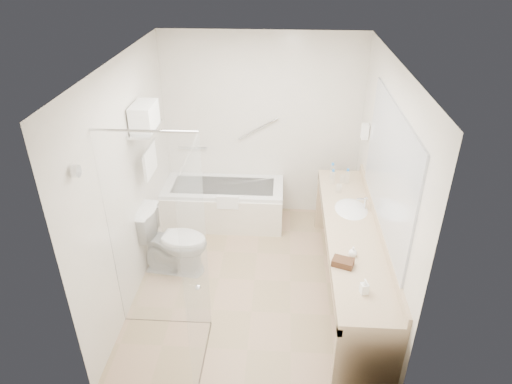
# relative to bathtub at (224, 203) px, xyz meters

# --- Properties ---
(floor) EXTENTS (3.20, 3.20, 0.00)m
(floor) POSITION_rel_bathtub_xyz_m (0.50, -1.24, -0.28)
(floor) COLOR tan
(floor) RESTS_ON ground
(ceiling) EXTENTS (2.60, 3.20, 0.10)m
(ceiling) POSITION_rel_bathtub_xyz_m (0.50, -1.24, 2.22)
(ceiling) COLOR silver
(ceiling) RESTS_ON wall_back
(wall_back) EXTENTS (2.60, 0.10, 2.50)m
(wall_back) POSITION_rel_bathtub_xyz_m (0.50, 0.36, 0.97)
(wall_back) COLOR beige
(wall_back) RESTS_ON ground
(wall_front) EXTENTS (2.60, 0.10, 2.50)m
(wall_front) POSITION_rel_bathtub_xyz_m (0.50, -2.84, 0.97)
(wall_front) COLOR beige
(wall_front) RESTS_ON ground
(wall_left) EXTENTS (0.10, 3.20, 2.50)m
(wall_left) POSITION_rel_bathtub_xyz_m (-0.80, -1.24, 0.97)
(wall_left) COLOR beige
(wall_left) RESTS_ON ground
(wall_right) EXTENTS (0.10, 3.20, 2.50)m
(wall_right) POSITION_rel_bathtub_xyz_m (1.80, -1.24, 0.97)
(wall_right) COLOR beige
(wall_right) RESTS_ON ground
(bathtub) EXTENTS (1.60, 0.73, 0.59)m
(bathtub) POSITION_rel_bathtub_xyz_m (0.00, 0.00, 0.00)
(bathtub) COLOR silver
(bathtub) RESTS_ON floor
(grab_bar_short) EXTENTS (0.40, 0.03, 0.03)m
(grab_bar_short) POSITION_rel_bathtub_xyz_m (-0.45, 0.32, 0.67)
(grab_bar_short) COLOR silver
(grab_bar_short) RESTS_ON wall_back
(grab_bar_long) EXTENTS (0.53, 0.03, 0.33)m
(grab_bar_long) POSITION_rel_bathtub_xyz_m (0.45, 0.32, 0.97)
(grab_bar_long) COLOR silver
(grab_bar_long) RESTS_ON wall_back
(shower_enclosure) EXTENTS (0.96, 0.91, 2.11)m
(shower_enclosure) POSITION_rel_bathtub_xyz_m (-0.13, -2.16, 0.79)
(shower_enclosure) COLOR silver
(shower_enclosure) RESTS_ON floor
(towel_shelf) EXTENTS (0.24, 0.55, 0.81)m
(towel_shelf) POSITION_rel_bathtub_xyz_m (-0.67, -0.89, 1.48)
(towel_shelf) COLOR silver
(towel_shelf) RESTS_ON wall_left
(vanity_counter) EXTENTS (0.55, 2.70, 0.95)m
(vanity_counter) POSITION_rel_bathtub_xyz_m (1.52, -1.39, 0.36)
(vanity_counter) COLOR tan
(vanity_counter) RESTS_ON floor
(sink) EXTENTS (0.40, 0.52, 0.14)m
(sink) POSITION_rel_bathtub_xyz_m (1.55, -0.99, 0.54)
(sink) COLOR silver
(sink) RESTS_ON vanity_counter
(faucet) EXTENTS (0.03, 0.03, 0.14)m
(faucet) POSITION_rel_bathtub_xyz_m (1.70, -0.99, 0.65)
(faucet) COLOR silver
(faucet) RESTS_ON vanity_counter
(mirror) EXTENTS (0.02, 2.00, 1.20)m
(mirror) POSITION_rel_bathtub_xyz_m (1.79, -1.39, 1.27)
(mirror) COLOR #ABAFB7
(mirror) RESTS_ON wall_right
(hairdryer_unit) EXTENTS (0.08, 0.10, 0.18)m
(hairdryer_unit) POSITION_rel_bathtub_xyz_m (1.75, -0.19, 1.17)
(hairdryer_unit) COLOR white
(hairdryer_unit) RESTS_ON wall_right
(toilet) EXTENTS (0.87, 0.55, 0.80)m
(toilet) POSITION_rel_bathtub_xyz_m (-0.45, -1.09, 0.13)
(toilet) COLOR silver
(toilet) RESTS_ON floor
(amenity_basket) EXTENTS (0.22, 0.18, 0.06)m
(amenity_basket) POSITION_rel_bathtub_xyz_m (1.36, -1.98, 0.61)
(amenity_basket) COLOR #472819
(amenity_basket) RESTS_ON vanity_counter
(soap_bottle_a) EXTENTS (0.10, 0.15, 0.07)m
(soap_bottle_a) POSITION_rel_bathtub_xyz_m (1.50, -2.35, 0.61)
(soap_bottle_a) COLOR white
(soap_bottle_a) RESTS_ON vanity_counter
(soap_bottle_b) EXTENTS (0.08, 0.10, 0.08)m
(soap_bottle_b) POSITION_rel_bathtub_xyz_m (1.46, -1.84, 0.61)
(soap_bottle_b) COLOR white
(soap_bottle_b) RESTS_ON vanity_counter
(water_bottle_left) EXTENTS (0.06, 0.06, 0.20)m
(water_bottle_left) POSITION_rel_bathtub_xyz_m (1.40, -0.26, 0.67)
(water_bottle_left) COLOR silver
(water_bottle_left) RESTS_ON vanity_counter
(water_bottle_mid) EXTENTS (0.06, 0.06, 0.19)m
(water_bottle_mid) POSITION_rel_bathtub_xyz_m (1.39, -0.42, 0.66)
(water_bottle_mid) COLOR silver
(water_bottle_mid) RESTS_ON vanity_counter
(water_bottle_right) EXTENTS (0.06, 0.06, 0.19)m
(water_bottle_right) POSITION_rel_bathtub_xyz_m (1.57, -0.38, 0.66)
(water_bottle_right) COLOR silver
(water_bottle_right) RESTS_ON vanity_counter
(drinking_glass_near) EXTENTS (0.08, 0.08, 0.08)m
(drinking_glass_near) POSITION_rel_bathtub_xyz_m (1.52, -0.36, 0.62)
(drinking_glass_near) COLOR silver
(drinking_glass_near) RESTS_ON vanity_counter
(drinking_glass_far) EXTENTS (0.09, 0.09, 0.09)m
(drinking_glass_far) POSITION_rel_bathtub_xyz_m (1.45, -0.61, 0.62)
(drinking_glass_far) COLOR silver
(drinking_glass_far) RESTS_ON vanity_counter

